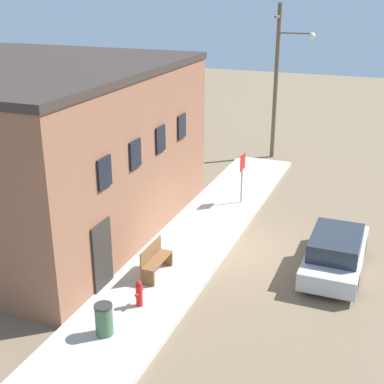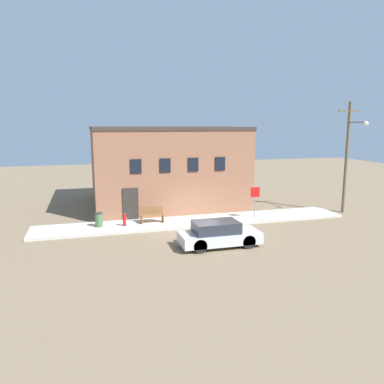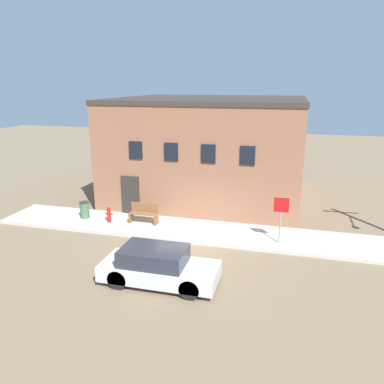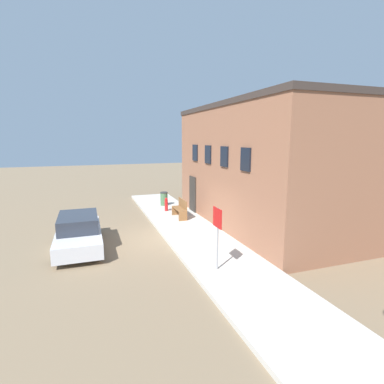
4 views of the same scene
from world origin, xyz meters
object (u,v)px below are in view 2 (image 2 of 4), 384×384
Objects in this scene: stop_sign at (255,197)px; trash_bin at (99,220)px; utility_pole at (348,153)px; parked_car at (219,234)px; fire_hydrant at (124,219)px; bench at (152,215)px.

stop_sign is 9.93m from trash_bin.
trash_bin is 0.11× the size of utility_pole.
parked_car is at bearing -157.64° from utility_pole.
fire_hydrant is at bearing 179.34° from utility_pole.
fire_hydrant is 1.52m from trash_bin.
bench is 1.65× the size of trash_bin.
trash_bin is (-1.50, 0.24, 0.04)m from fire_hydrant.
utility_pole is at bearing -2.13° from bench.
fire_hydrant is at bearing -9.19° from trash_bin.
utility_pole is at bearing -0.66° from fire_hydrant.
fire_hydrant is 0.38× the size of stop_sign.
fire_hydrant is at bearing 176.85° from stop_sign.
parked_car is (5.80, -5.01, 0.06)m from trash_bin.
stop_sign is 1.45× the size of bench.
bench is 0.34× the size of parked_car.
stop_sign reaches higher than bench.
parked_car is at bearing -133.24° from stop_sign.
utility_pole reaches higher than stop_sign.
stop_sign is 5.98m from parked_car.
fire_hydrant is 0.19× the size of parked_car.
parked_car is at bearing -47.89° from fire_hydrant.
fire_hydrant is 0.55× the size of bench.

